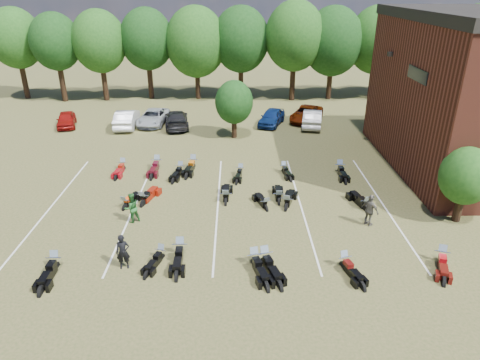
{
  "coord_description": "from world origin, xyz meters",
  "views": [
    {
      "loc": [
        -1.96,
        -19.8,
        12.19
      ],
      "look_at": [
        -1.65,
        4.0,
        1.2
      ],
      "focal_mm": 32.0,
      "sensor_mm": 36.0,
      "label": 1
    }
  ],
  "objects_px": {
    "person_black": "(123,252)",
    "motorcycle_3": "(265,265)",
    "motorcycle_0": "(56,269)",
    "person_green": "(132,208)",
    "person_grey": "(370,210)",
    "motorcycle_14": "(157,168)",
    "motorcycle_7": "(144,205)",
    "car_4": "(272,117)",
    "car_0": "(66,119)"
  },
  "relations": [
    {
      "from": "car_0",
      "to": "motorcycle_3",
      "type": "bearing_deg",
      "value": -67.48
    },
    {
      "from": "motorcycle_0",
      "to": "motorcycle_7",
      "type": "relative_size",
      "value": 0.97
    },
    {
      "from": "motorcycle_3",
      "to": "motorcycle_7",
      "type": "relative_size",
      "value": 1.01
    },
    {
      "from": "person_grey",
      "to": "motorcycle_0",
      "type": "distance_m",
      "value": 16.26
    },
    {
      "from": "person_black",
      "to": "person_grey",
      "type": "height_order",
      "value": "person_grey"
    },
    {
      "from": "car_4",
      "to": "person_black",
      "type": "relative_size",
      "value": 2.48
    },
    {
      "from": "person_green",
      "to": "motorcycle_0",
      "type": "relative_size",
      "value": 0.73
    },
    {
      "from": "car_0",
      "to": "person_green",
      "type": "relative_size",
      "value": 2.25
    },
    {
      "from": "car_0",
      "to": "car_4",
      "type": "bearing_deg",
      "value": -14.64
    },
    {
      "from": "person_black",
      "to": "motorcycle_3",
      "type": "xyz_separation_m",
      "value": [
        6.61,
        0.12,
        -0.87
      ]
    },
    {
      "from": "person_black",
      "to": "motorcycle_3",
      "type": "distance_m",
      "value": 6.67
    },
    {
      "from": "car_4",
      "to": "motorcycle_14",
      "type": "height_order",
      "value": "car_4"
    },
    {
      "from": "motorcycle_7",
      "to": "person_grey",
      "type": "bearing_deg",
      "value": -173.52
    },
    {
      "from": "person_grey",
      "to": "car_0",
      "type": "bearing_deg",
      "value": 14.51
    },
    {
      "from": "person_black",
      "to": "motorcycle_7",
      "type": "xyz_separation_m",
      "value": [
        -0.32,
        6.22,
        -0.87
      ]
    },
    {
      "from": "motorcycle_0",
      "to": "motorcycle_14",
      "type": "height_order",
      "value": "motorcycle_14"
    },
    {
      "from": "car_4",
      "to": "motorcycle_0",
      "type": "height_order",
      "value": "car_4"
    },
    {
      "from": "car_4",
      "to": "person_green",
      "type": "xyz_separation_m",
      "value": [
        -9.22,
        -17.95,
        0.13
      ]
    },
    {
      "from": "person_black",
      "to": "person_grey",
      "type": "relative_size",
      "value": 0.95
    },
    {
      "from": "person_black",
      "to": "person_grey",
      "type": "xyz_separation_m",
      "value": [
        12.57,
        3.74,
        0.05
      ]
    },
    {
      "from": "car_4",
      "to": "motorcycle_0",
      "type": "bearing_deg",
      "value": -97.07
    },
    {
      "from": "car_0",
      "to": "motorcycle_7",
      "type": "distance_m",
      "value": 18.73
    },
    {
      "from": "motorcycle_14",
      "to": "motorcycle_7",
      "type": "bearing_deg",
      "value": -86.31
    },
    {
      "from": "person_black",
      "to": "motorcycle_14",
      "type": "xyz_separation_m",
      "value": [
        -0.4,
        11.84,
        -0.87
      ]
    },
    {
      "from": "car_4",
      "to": "motorcycle_14",
      "type": "distance_m",
      "value": 13.83
    },
    {
      "from": "person_black",
      "to": "motorcycle_3",
      "type": "bearing_deg",
      "value": -9.67
    },
    {
      "from": "person_green",
      "to": "person_grey",
      "type": "distance_m",
      "value": 13.11
    },
    {
      "from": "motorcycle_3",
      "to": "person_grey",
      "type": "bearing_deg",
      "value": 13.99
    },
    {
      "from": "car_4",
      "to": "person_grey",
      "type": "relative_size",
      "value": 2.35
    },
    {
      "from": "person_grey",
      "to": "motorcycle_7",
      "type": "relative_size",
      "value": 0.75
    },
    {
      "from": "car_4",
      "to": "person_black",
      "type": "distance_m",
      "value": 23.88
    },
    {
      "from": "motorcycle_0",
      "to": "person_black",
      "type": "bearing_deg",
      "value": 0.66
    },
    {
      "from": "person_black",
      "to": "motorcycle_0",
      "type": "xyz_separation_m",
      "value": [
        -3.21,
        -0.08,
        -0.87
      ]
    },
    {
      "from": "motorcycle_0",
      "to": "car_0",
      "type": "bearing_deg",
      "value": 107.33
    },
    {
      "from": "car_4",
      "to": "person_green",
      "type": "height_order",
      "value": "person_green"
    },
    {
      "from": "motorcycle_3",
      "to": "motorcycle_14",
      "type": "height_order",
      "value": "motorcycle_14"
    },
    {
      "from": "car_0",
      "to": "car_4",
      "type": "relative_size",
      "value": 0.9
    },
    {
      "from": "person_black",
      "to": "motorcycle_3",
      "type": "relative_size",
      "value": 0.71
    },
    {
      "from": "car_4",
      "to": "person_black",
      "type": "height_order",
      "value": "person_black"
    },
    {
      "from": "person_green",
      "to": "motorcycle_7",
      "type": "xyz_separation_m",
      "value": [
        0.21,
        1.93,
        -0.87
      ]
    },
    {
      "from": "car_4",
      "to": "person_green",
      "type": "distance_m",
      "value": 20.18
    },
    {
      "from": "person_green",
      "to": "motorcycle_0",
      "type": "height_order",
      "value": "person_green"
    },
    {
      "from": "person_black",
      "to": "motorcycle_7",
      "type": "height_order",
      "value": "person_black"
    },
    {
      "from": "car_0",
      "to": "person_black",
      "type": "distance_m",
      "value": 24.32
    },
    {
      "from": "person_green",
      "to": "motorcycle_7",
      "type": "distance_m",
      "value": 2.13
    },
    {
      "from": "person_green",
      "to": "motorcycle_7",
      "type": "relative_size",
      "value": 0.71
    },
    {
      "from": "motorcycle_14",
      "to": "person_green",
      "type": "bearing_deg",
      "value": -88.1
    },
    {
      "from": "person_black",
      "to": "motorcycle_3",
      "type": "height_order",
      "value": "person_black"
    },
    {
      "from": "person_black",
      "to": "car_0",
      "type": "bearing_deg",
      "value": 104.73
    },
    {
      "from": "car_0",
      "to": "motorcycle_0",
      "type": "xyz_separation_m",
      "value": [
        7.23,
        -22.05,
        -0.66
      ]
    }
  ]
}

